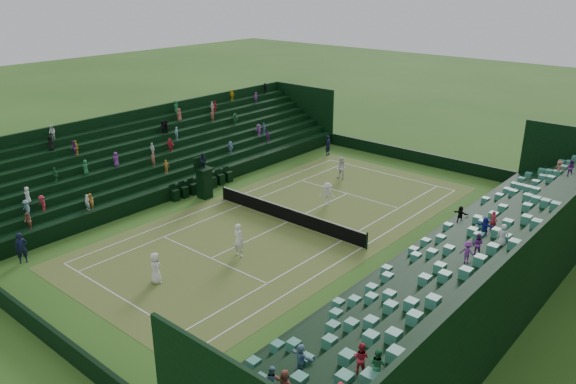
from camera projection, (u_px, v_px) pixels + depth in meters
name	position (u px, v px, depth m)	size (l,w,h in m)	color
ground	(288.00, 222.00, 34.86)	(160.00, 160.00, 0.00)	#2E591C
court_surface	(288.00, 222.00, 34.86)	(12.97, 26.77, 0.01)	#457A28
perimeter_wall_north	(414.00, 156.00, 45.95)	(17.17, 0.20, 1.00)	black
perimeter_wall_south	(41.00, 329.00, 23.42)	(17.17, 0.20, 1.00)	black
perimeter_wall_east	(410.00, 256.00, 29.53)	(0.20, 31.77, 1.00)	black
perimeter_wall_west	(197.00, 184.00, 39.84)	(0.20, 31.77, 1.00)	black
north_grandstand	(490.00, 263.00, 26.62)	(6.60, 32.00, 4.90)	black
south_grandstand	(160.00, 158.00, 42.00)	(6.60, 32.00, 4.90)	black
tennis_net	(288.00, 214.00, 34.67)	(11.67, 0.10, 1.06)	black
umpire_chair	(204.00, 179.00, 38.28)	(1.01, 1.01, 3.17)	black
courtside_chairs	(203.00, 185.00, 39.83)	(0.52, 5.49, 1.13)	black
player_near_west	(155.00, 268.00, 27.68)	(0.79, 0.52, 1.62)	white
player_near_east	(239.00, 240.00, 30.28)	(0.70, 0.46, 1.93)	white
player_far_west	(341.00, 168.00, 42.01)	(0.81, 0.63, 1.68)	white
player_far_east	(327.00, 194.00, 37.16)	(1.03, 0.60, 1.59)	white
line_judge_north	(328.00, 145.00, 47.72)	(0.62, 0.41, 1.71)	black
line_judge_south	(21.00, 248.00, 29.65)	(0.62, 0.41, 1.69)	black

